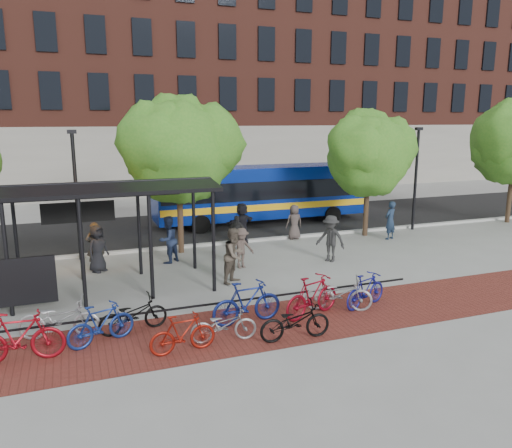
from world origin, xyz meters
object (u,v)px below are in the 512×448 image
object	(u,v)px
bike_3	(101,324)
bike_6	(224,325)
bike_7	(247,302)
pedestrian_6	(294,222)
bike_5	(183,333)
pedestrian_3	(242,248)
bike_10	(339,294)
lamp_post_right	(416,176)
bike_1	(18,337)
pedestrian_5	(242,224)
pedestrian_9	(331,239)
bike_4	(133,314)
pedestrian_4	(236,233)
pedestrian_0	(98,248)
bike_9	(312,296)
bus	(262,191)
pedestrian_1	(95,246)
pedestrian_2	(168,240)
bike_2	(59,319)
bike_11	(366,290)
bus_shelter	(39,203)
tree_c	(370,151)
lamp_post_left	(76,192)
pedestrian_8	(234,255)
pedestrian_7	(390,220)
tree_b	(180,146)
bike_8	(295,321)

from	to	relation	value
bike_3	bike_6	size ratio (longest dim) A/B	1.05
bike_7	pedestrian_6	size ratio (longest dim) A/B	1.24
bike_5	pedestrian_3	world-z (taller)	pedestrian_3
bike_7	bike_5	bearing A→B (deg)	114.17
bike_10	pedestrian_3	world-z (taller)	pedestrian_3
lamp_post_right	bike_6	world-z (taller)	lamp_post_right
bike_1	pedestrian_5	distance (m)	12.17
pedestrian_6	pedestrian_9	world-z (taller)	pedestrian_9
bike_4	pedestrian_4	xyz separation A→B (m)	(5.18, 7.02, 0.28)
pedestrian_0	pedestrian_6	bearing A→B (deg)	-27.44
pedestrian_6	pedestrian_9	bearing A→B (deg)	86.17
bike_5	pedestrian_4	world-z (taller)	pedestrian_4
bike_6	bike_9	world-z (taller)	bike_9
lamp_post_right	bike_7	xyz separation A→B (m)	(-11.88, -8.32, -2.14)
bus	pedestrian_1	size ratio (longest dim) A/B	6.29
pedestrian_2	pedestrian_3	world-z (taller)	pedestrian_2
bike_2	bike_11	size ratio (longest dim) A/B	1.18
bus_shelter	pedestrian_3	world-z (taller)	bus_shelter
pedestrian_9	bike_1	bearing A→B (deg)	-102.09
lamp_post_right	bike_2	world-z (taller)	lamp_post_right
bike_6	pedestrian_1	size ratio (longest dim) A/B	0.93
bike_2	bike_4	size ratio (longest dim) A/B	1.11
bus	pedestrian_2	xyz separation A→B (m)	(-6.10, -5.74, -0.84)
lamp_post_right	pedestrian_3	distance (m)	11.02
bike_6	bike_5	bearing A→B (deg)	109.20
bus_shelter	bike_4	size ratio (longest dim) A/B	5.78
bus	bike_6	size ratio (longest dim) A/B	6.75
tree_c	lamp_post_left	xyz separation A→B (m)	(-13.09, 0.25, -1.31)
bike_1	bike_4	xyz separation A→B (m)	(2.67, 0.81, -0.13)
bike_5	pedestrian_5	size ratio (longest dim) A/B	0.87
bike_2	bike_11	distance (m)	8.59
bike_5	pedestrian_8	bearing A→B (deg)	-35.58
bike_1	bike_4	bearing A→B (deg)	-68.85
bus	pedestrian_2	world-z (taller)	bus
bike_7	pedestrian_4	size ratio (longest dim) A/B	1.33
bike_1	pedestrian_1	size ratio (longest dim) A/B	1.13
bus	bike_4	bearing A→B (deg)	-124.24
bike_5	bike_11	distance (m)	5.86
lamp_post_right	pedestrian_2	bearing A→B (deg)	-172.67
bike_11	pedestrian_1	size ratio (longest dim) A/B	0.96
bike_7	pedestrian_7	bearing A→B (deg)	-58.48
tree_b	pedestrian_2	size ratio (longest dim) A/B	3.49
bike_3	bike_9	distance (m)	5.75
bike_8	pedestrian_0	distance (m)	8.95
tree_b	pedestrian_4	xyz separation A→B (m)	(2.21, -0.51, -3.70)
bike_9	bike_3	bearing A→B (deg)	68.72
bike_5	lamp_post_right	bearing A→B (deg)	-60.04
bike_9	pedestrian_7	distance (m)	10.41
bike_7	pedestrian_7	size ratio (longest dim) A/B	1.13
tree_b	pedestrian_4	bearing A→B (deg)	-13.02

